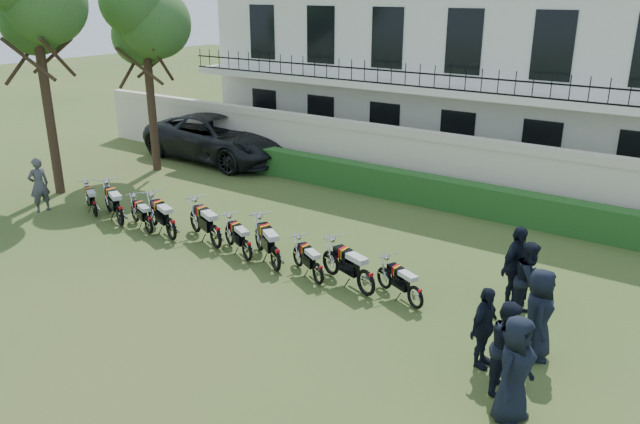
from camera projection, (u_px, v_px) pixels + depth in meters
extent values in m
plane|color=#365522|center=(244.00, 266.00, 16.22)|extent=(100.00, 100.00, 0.00)
cube|color=beige|center=(393.00, 163.00, 22.07)|extent=(30.00, 0.30, 2.00)
cube|color=beige|center=(394.00, 131.00, 21.68)|extent=(30.00, 0.35, 0.30)
cube|color=#224E1B|center=(407.00, 187.00, 21.08)|extent=(18.00, 0.60, 1.00)
cube|color=silver|center=(465.00, 74.00, 25.87)|extent=(20.00, 8.00, 7.00)
cube|color=silver|center=(413.00, 87.00, 22.23)|extent=(20.00, 1.40, 0.25)
cube|color=black|center=(406.00, 72.00, 21.53)|extent=(20.00, 0.05, 0.05)
cube|color=black|center=(405.00, 85.00, 21.68)|extent=(20.00, 0.05, 0.05)
cube|color=black|center=(265.00, 114.00, 27.46)|extent=(1.30, 0.12, 2.20)
cube|color=black|center=(263.00, 32.00, 26.28)|extent=(1.30, 0.12, 2.20)
cube|color=black|center=(321.00, 122.00, 25.85)|extent=(1.30, 0.12, 2.20)
cube|color=black|center=(321.00, 35.00, 24.67)|extent=(1.30, 0.12, 2.20)
cube|color=black|center=(384.00, 131.00, 24.24)|extent=(1.30, 0.12, 2.20)
cube|color=black|center=(388.00, 38.00, 23.06)|extent=(1.30, 0.12, 2.20)
cube|color=black|center=(457.00, 141.00, 22.62)|extent=(1.30, 0.12, 2.20)
cube|color=black|center=(464.00, 42.00, 21.45)|extent=(1.30, 0.12, 2.20)
cube|color=black|center=(540.00, 153.00, 21.01)|extent=(1.30, 0.12, 2.20)
cube|color=black|center=(553.00, 46.00, 19.83)|extent=(1.30, 0.12, 2.20)
cube|color=black|center=(637.00, 166.00, 19.40)|extent=(1.30, 0.12, 2.20)
cylinder|color=#473323|center=(48.00, 109.00, 21.10)|extent=(0.32, 0.32, 5.95)
sphere|color=#225321|center=(46.00, 3.00, 19.89)|extent=(2.60, 2.60, 2.60)
sphere|color=#225321|center=(34.00, 22.00, 20.71)|extent=(2.20, 2.20, 2.20)
cylinder|color=#473323|center=(151.00, 104.00, 24.04)|extent=(0.32, 0.32, 5.25)
sphere|color=#225321|center=(155.00, 23.00, 22.97)|extent=(2.60, 2.60, 2.60)
sphere|color=#225321|center=(141.00, 37.00, 23.76)|extent=(2.20, 2.20, 2.20)
sphere|color=#225321|center=(133.00, 2.00, 22.34)|extent=(2.40, 2.40, 2.40)
torus|color=black|center=(99.00, 215.00, 19.14)|extent=(0.53, 0.31, 0.55)
torus|color=black|center=(91.00, 204.00, 20.10)|extent=(0.53, 0.31, 0.55)
cube|color=black|center=(95.00, 205.00, 19.54)|extent=(0.52, 0.36, 0.27)
cube|color=black|center=(92.00, 196.00, 19.63)|extent=(0.47, 0.39, 0.20)
cube|color=#BA0B12|center=(92.00, 196.00, 19.62)|extent=(0.10, 0.25, 0.21)
cube|color=yellow|center=(93.00, 196.00, 19.58)|extent=(0.07, 0.25, 0.21)
cube|color=beige|center=(95.00, 199.00, 19.24)|extent=(0.54, 0.41, 0.11)
cylinder|color=silver|center=(90.00, 186.00, 19.77)|extent=(0.26, 0.50, 0.03)
torus|color=black|center=(126.00, 223.00, 18.25)|extent=(0.66, 0.37, 0.68)
torus|color=black|center=(114.00, 209.00, 19.42)|extent=(0.66, 0.37, 0.68)
cube|color=black|center=(120.00, 211.00, 18.74)|extent=(0.64, 0.43, 0.33)
cube|color=black|center=(117.00, 200.00, 18.84)|extent=(0.57, 0.47, 0.24)
cube|color=#BA0B12|center=(117.00, 199.00, 18.84)|extent=(0.11, 0.31, 0.25)
cube|color=yellow|center=(117.00, 200.00, 18.78)|extent=(0.08, 0.30, 0.25)
cube|color=beige|center=(121.00, 203.00, 18.38)|extent=(0.66, 0.49, 0.13)
cylinder|color=silver|center=(113.00, 186.00, 19.02)|extent=(0.31, 0.62, 0.03)
torus|color=black|center=(156.00, 232.00, 17.78)|extent=(0.55, 0.28, 0.56)
torus|color=black|center=(142.00, 220.00, 18.71)|extent=(0.55, 0.28, 0.56)
cube|color=black|center=(149.00, 221.00, 18.16)|extent=(0.53, 0.34, 0.28)
cube|color=black|center=(146.00, 211.00, 18.24)|extent=(0.47, 0.37, 0.20)
cube|color=#BA0B12|center=(146.00, 211.00, 18.24)|extent=(0.08, 0.25, 0.21)
cube|color=yellow|center=(146.00, 212.00, 18.20)|extent=(0.05, 0.25, 0.21)
cube|color=beige|center=(151.00, 215.00, 17.87)|extent=(0.55, 0.39, 0.11)
cylinder|color=silver|center=(141.00, 200.00, 18.38)|extent=(0.23, 0.53, 0.03)
torus|color=black|center=(181.00, 238.00, 17.21)|extent=(0.66, 0.32, 0.66)
torus|color=black|center=(162.00, 223.00, 18.31)|extent=(0.66, 0.32, 0.66)
cube|color=black|center=(172.00, 225.00, 17.66)|extent=(0.63, 0.39, 0.33)
cube|color=black|center=(167.00, 213.00, 17.76)|extent=(0.56, 0.44, 0.24)
cube|color=#BA0B12|center=(167.00, 213.00, 17.75)|extent=(0.09, 0.29, 0.25)
cube|color=yellow|center=(168.00, 213.00, 17.70)|extent=(0.06, 0.29, 0.25)
cube|color=beige|center=(175.00, 217.00, 17.32)|extent=(0.65, 0.45, 0.13)
cylinder|color=silver|center=(162.00, 199.00, 17.92)|extent=(0.26, 0.62, 0.03)
torus|color=black|center=(227.00, 246.00, 16.61)|extent=(0.67, 0.35, 0.68)
torus|color=black|center=(205.00, 230.00, 17.76)|extent=(0.67, 0.35, 0.68)
cube|color=black|center=(216.00, 233.00, 17.08)|extent=(0.65, 0.42, 0.34)
cube|color=black|center=(212.00, 220.00, 17.19)|extent=(0.58, 0.46, 0.25)
cube|color=#BA0B12|center=(212.00, 219.00, 17.18)|extent=(0.10, 0.31, 0.26)
cube|color=yellow|center=(213.00, 220.00, 17.13)|extent=(0.07, 0.30, 0.26)
cube|color=beige|center=(220.00, 224.00, 16.73)|extent=(0.67, 0.48, 0.13)
cylinder|color=silver|center=(206.00, 205.00, 17.36)|extent=(0.29, 0.63, 0.03)
torus|color=black|center=(257.00, 260.00, 15.92)|extent=(0.56, 0.33, 0.58)
torus|color=black|center=(238.00, 243.00, 16.93)|extent=(0.56, 0.33, 0.58)
cube|color=black|center=(248.00, 247.00, 16.34)|extent=(0.54, 0.38, 0.28)
cube|color=black|center=(244.00, 235.00, 16.43)|extent=(0.49, 0.41, 0.21)
cube|color=#BA0B12|center=(244.00, 235.00, 16.43)|extent=(0.10, 0.26, 0.22)
cube|color=yellow|center=(245.00, 235.00, 16.38)|extent=(0.07, 0.26, 0.22)
cube|color=beige|center=(251.00, 240.00, 16.03)|extent=(0.57, 0.43, 0.11)
cylinder|color=silver|center=(239.00, 221.00, 16.58)|extent=(0.27, 0.53, 0.03)
torus|color=black|center=(285.00, 271.00, 15.18)|extent=(0.61, 0.45, 0.67)
torus|color=black|center=(267.00, 249.00, 16.43)|extent=(0.61, 0.45, 0.67)
cube|color=black|center=(276.00, 255.00, 15.70)|extent=(0.61, 0.50, 0.33)
cube|color=black|center=(273.00, 240.00, 15.82)|extent=(0.57, 0.51, 0.24)
cube|color=#BA0B12|center=(273.00, 240.00, 15.82)|extent=(0.15, 0.31, 0.25)
cube|color=yellow|center=(274.00, 241.00, 15.76)|extent=(0.12, 0.30, 0.25)
cube|color=beige|center=(279.00, 246.00, 15.32)|extent=(0.65, 0.55, 0.13)
cylinder|color=silver|center=(268.00, 224.00, 16.02)|extent=(0.39, 0.57, 0.03)
torus|color=black|center=(329.00, 284.00, 14.63)|extent=(0.52, 0.33, 0.54)
torus|color=black|center=(308.00, 266.00, 15.61)|extent=(0.52, 0.33, 0.54)
cube|color=black|center=(319.00, 270.00, 15.04)|extent=(0.51, 0.38, 0.27)
cube|color=black|center=(315.00, 258.00, 15.13)|extent=(0.46, 0.40, 0.20)
cube|color=#BA0B12|center=(315.00, 258.00, 15.13)|extent=(0.11, 0.25, 0.21)
cube|color=yellow|center=(316.00, 259.00, 15.08)|extent=(0.08, 0.24, 0.21)
cube|color=beige|center=(323.00, 264.00, 14.74)|extent=(0.53, 0.42, 0.11)
cylinder|color=silver|center=(310.00, 244.00, 15.28)|extent=(0.28, 0.48, 0.03)
torus|color=black|center=(385.00, 295.00, 14.00)|extent=(0.64, 0.31, 0.65)
torus|color=black|center=(348.00, 273.00, 15.06)|extent=(0.64, 0.31, 0.65)
cube|color=black|center=(367.00, 278.00, 14.44)|extent=(0.61, 0.38, 0.32)
cube|color=black|center=(361.00, 264.00, 14.53)|extent=(0.54, 0.42, 0.23)
cube|color=#BA0B12|center=(361.00, 263.00, 14.53)|extent=(0.09, 0.29, 0.24)
cube|color=yellow|center=(363.00, 264.00, 14.48)|extent=(0.05, 0.29, 0.24)
cube|color=beige|center=(376.00, 270.00, 14.11)|extent=(0.64, 0.44, 0.13)
cylinder|color=silver|center=(352.00, 246.00, 14.68)|extent=(0.25, 0.61, 0.03)
torus|color=black|center=(432.00, 309.00, 13.49)|extent=(0.53, 0.30, 0.55)
torus|color=black|center=(399.00, 288.00, 14.43)|extent=(0.53, 0.30, 0.55)
cube|color=black|center=(417.00, 294.00, 13.88)|extent=(0.51, 0.35, 0.27)
cube|color=black|center=(411.00, 280.00, 13.96)|extent=(0.46, 0.38, 0.20)
cube|color=#BA0B12|center=(411.00, 280.00, 13.96)|extent=(0.09, 0.25, 0.21)
cube|color=yellow|center=(413.00, 281.00, 13.91)|extent=(0.06, 0.24, 0.21)
cube|color=beige|center=(424.00, 287.00, 13.59)|extent=(0.54, 0.40, 0.11)
cylinder|color=silver|center=(404.00, 265.00, 14.10)|extent=(0.25, 0.50, 0.03)
imported|color=black|center=(220.00, 138.00, 26.05)|extent=(6.98, 3.48, 1.90)
imported|color=#545559|center=(39.00, 185.00, 19.96)|extent=(0.53, 0.71, 1.78)
imported|color=black|center=(515.00, 370.00, 10.15)|extent=(0.74, 1.01, 1.90)
imported|color=black|center=(508.00, 347.00, 10.95)|extent=(0.77, 0.93, 1.74)
imported|color=black|center=(484.00, 328.00, 11.68)|extent=(0.49, 0.99, 1.63)
imported|color=black|center=(538.00, 314.00, 11.92)|extent=(0.85, 1.05, 1.86)
imported|color=black|center=(529.00, 280.00, 13.49)|extent=(0.71, 0.88, 1.74)
imported|color=black|center=(516.00, 267.00, 13.90)|extent=(0.67, 1.19, 1.91)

